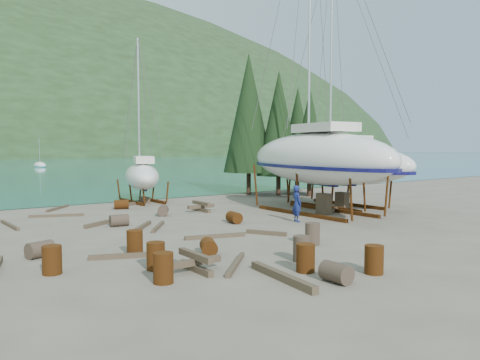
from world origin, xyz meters
TOP-DOWN VIEW (x-y plane):
  - ground at (0.00, 0.00)m, footprint 600.00×600.00m
  - far_house_right at (30.00, 190.00)m, footprint 6.60×5.60m
  - cypress_near_right at (12.50, 12.00)m, footprint 3.60×3.60m
  - cypress_mid_right at (14.00, 10.00)m, footprint 3.06×3.06m
  - cypress_back_left at (11.00, 14.00)m, footprint 4.14×4.14m
  - cypress_far_right at (15.50, 13.00)m, footprint 3.24×3.24m
  - moored_boat_mid at (10.00, 80.00)m, footprint 2.00×5.00m
  - large_sailboat_near at (7.48, 2.84)m, footprint 5.97×13.35m
  - large_sailboat_far at (10.66, 4.17)m, footprint 4.19×11.22m
  - small_sailboat_shore at (1.49, 13.83)m, footprint 4.42×7.48m
  - worker at (4.40, 1.18)m, footprint 0.64×0.80m
  - drum_0 at (-6.25, -4.69)m, footprint 0.58×0.58m
  - drum_1 at (-2.24, -7.55)m, footprint 0.59×0.89m
  - drum_4 at (-1.04, 11.36)m, footprint 1.03×0.85m
  - drum_6 at (1.51, 2.73)m, footprint 0.73×0.97m
  - drum_7 at (-0.60, -7.60)m, footprint 0.58×0.58m
  - drum_8 at (-8.56, -1.83)m, footprint 0.58×0.58m
  - drum_9 at (-3.60, 5.29)m, footprint 0.96×0.70m
  - drum_10 at (-2.14, -6.21)m, footprint 0.58×0.58m
  - drum_11 at (-0.22, 7.25)m, footprint 0.95×1.05m
  - drum_12 at (-3.33, -2.47)m, footprint 0.91×1.05m
  - drum_13 at (-5.77, -3.22)m, footprint 0.58×0.58m
  - drum_14 at (-5.43, -0.81)m, footprint 0.58×0.58m
  - drum_15 at (-8.33, 0.66)m, footprint 1.02×0.83m
  - drum_16 at (-1.33, -5.18)m, footprint 0.58×0.58m
  - drum_17 at (0.92, -3.45)m, footprint 0.58×0.58m
  - timber_0 at (-5.23, 10.34)m, footprint 2.74×1.23m
  - timber_1 at (8.89, 2.68)m, footprint 1.89×1.19m
  - timber_3 at (-3.48, -4.37)m, footprint 2.14×2.14m
  - timber_4 at (-2.81, 4.21)m, footprint 1.59×1.83m
  - timber_5 at (-1.43, -0.01)m, footprint 2.62×0.88m
  - timber_6 at (-0.03, 12.68)m, footprint 1.73×0.97m
  - timber_7 at (0.81, -0.70)m, footprint 1.06×1.72m
  - timber_8 at (-4.45, 6.03)m, footprint 1.57×1.11m
  - timber_9 at (-4.32, 13.54)m, footprint 1.91×2.19m
  - timber_11 at (-2.31, 3.66)m, footprint 1.72×2.25m
  - timber_12 at (-6.16, -1.11)m, footprint 1.97×0.94m
  - timber_15 at (-7.96, 8.36)m, footprint 0.31×3.18m
  - timber_16 at (-3.35, -6.48)m, footprint 0.64×3.16m
  - timber_pile_fore at (-4.87, -4.14)m, footprint 1.80×1.80m
  - timber_pile_aft at (2.43, 7.47)m, footprint 1.80×1.80m

SIDE VIEW (x-z plane):
  - ground at x=0.00m, z-range 0.00..0.00m
  - timber_0 at x=-5.23m, z-range 0.00..0.14m
  - timber_15 at x=-7.96m, z-range 0.00..0.15m
  - timber_3 at x=-3.48m, z-range 0.00..0.15m
  - timber_9 at x=-4.32m, z-range 0.00..0.15m
  - timber_11 at x=-2.31m, z-range 0.00..0.15m
  - timber_5 at x=-1.43m, z-range 0.00..0.16m
  - timber_12 at x=-6.16m, z-range 0.00..0.17m
  - timber_4 at x=-2.81m, z-range 0.00..0.17m
  - timber_7 at x=0.81m, z-range 0.00..0.17m
  - timber_8 at x=-4.45m, z-range 0.00..0.19m
  - timber_6 at x=-0.03m, z-range 0.00..0.19m
  - timber_1 at x=8.89m, z-range 0.00..0.19m
  - timber_16 at x=-3.35m, z-range 0.00..0.23m
  - drum_1 at x=-2.24m, z-range 0.00..0.58m
  - drum_4 at x=-1.04m, z-range 0.00..0.58m
  - drum_6 at x=1.51m, z-range 0.00..0.58m
  - drum_9 at x=-3.60m, z-range 0.00..0.58m
  - drum_11 at x=-0.22m, z-range 0.00..0.58m
  - drum_12 at x=-3.33m, z-range 0.00..0.58m
  - drum_15 at x=-8.33m, z-range 0.00..0.58m
  - timber_pile_fore at x=-4.87m, z-range 0.00..0.60m
  - timber_pile_aft at x=2.43m, z-range 0.00..0.60m
  - moored_boat_mid at x=10.00m, z-range -2.64..3.41m
  - drum_0 at x=-6.25m, z-range 0.00..0.88m
  - drum_7 at x=-0.60m, z-range 0.00..0.88m
  - drum_8 at x=-8.56m, z-range 0.00..0.88m
  - drum_10 at x=-2.14m, z-range 0.00..0.88m
  - drum_13 at x=-5.77m, z-range 0.00..0.88m
  - drum_14 at x=-5.43m, z-range 0.00..0.88m
  - drum_16 at x=-1.33m, z-range 0.00..0.88m
  - drum_17 at x=0.92m, z-range 0.00..0.88m
  - worker at x=4.40m, z-range 0.00..1.90m
  - small_sailboat_shore at x=1.49m, z-range -3.83..7.60m
  - large_sailboat_far at x=10.66m, z-range -5.85..11.52m
  - far_house_right at x=30.00m, z-range 0.12..5.72m
  - large_sailboat_near at x=7.48m, z-range -6.88..13.41m
  - cypress_mid_right at x=14.00m, z-range 0.67..9.17m
  - cypress_far_right at x=15.50m, z-range 0.71..9.71m
  - cypress_near_right at x=12.50m, z-range 0.79..10.79m
  - cypress_back_left at x=11.00m, z-range 0.91..12.41m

